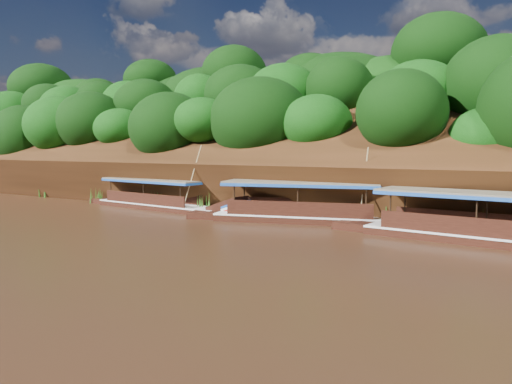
# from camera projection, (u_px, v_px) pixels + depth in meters

# --- Properties ---
(ground) EXTENTS (160.00, 160.00, 0.00)m
(ground) POSITION_uv_depth(u_px,v_px,m) (207.00, 240.00, 27.17)
(ground) COLOR black
(ground) RESTS_ON ground
(riverbank) EXTENTS (120.00, 30.06, 19.40)m
(riverbank) POSITION_uv_depth(u_px,v_px,m) (355.00, 181.00, 46.29)
(riverbank) COLOR black
(riverbank) RESTS_ON ground
(boat_1) EXTENTS (15.81, 6.29, 5.52)m
(boat_1) POSITION_uv_depth(u_px,v_px,m) (325.00, 214.00, 32.97)
(boat_1) COLOR black
(boat_1) RESTS_ON ground
(boat_2) EXTENTS (15.53, 3.61, 5.65)m
(boat_2) POSITION_uv_depth(u_px,v_px,m) (166.00, 203.00, 39.93)
(boat_2) COLOR black
(boat_2) RESTS_ON ground
(reeds) EXTENTS (49.90, 2.53, 2.12)m
(reeds) POSITION_uv_depth(u_px,v_px,m) (253.00, 204.00, 36.69)
(reeds) COLOR #295A16
(reeds) RESTS_ON ground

